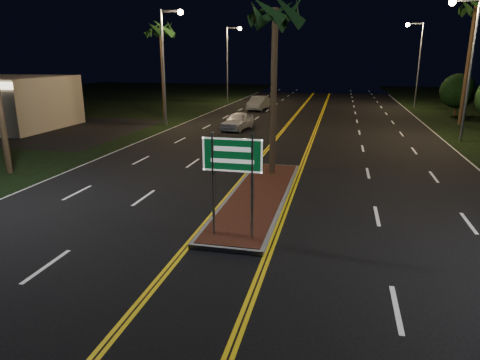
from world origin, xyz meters
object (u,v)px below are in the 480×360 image
(palm_left_far, at_px, (161,30))
(car_near, at_px, (238,120))
(streetlight_right_far, at_px, (416,55))
(palm_median, at_px, (275,13))
(streetlight_left_mid, at_px, (167,54))
(car_far, at_px, (258,102))
(median_island, at_px, (258,196))
(streetlight_left_far, at_px, (230,55))
(streetlight_right_mid, at_px, (466,54))
(highway_sign, at_px, (232,165))
(shrub_far, at_px, (458,91))
(palm_right_far, at_px, (476,8))

(palm_left_far, xyz_separation_m, car_near, (8.05, -4.70, -6.97))
(streetlight_right_far, distance_m, palm_median, 33.28)
(streetlight_left_mid, distance_m, car_far, 14.22)
(median_island, height_order, streetlight_left_far, streetlight_left_far)
(streetlight_right_mid, distance_m, car_near, 16.17)
(streetlight_right_mid, bearing_deg, highway_sign, -118.93)
(palm_median, xyz_separation_m, car_near, (-4.75, 12.80, -6.50))
(highway_sign, distance_m, car_far, 34.10)
(highway_sign, xyz_separation_m, shrub_far, (13.80, 33.20, -0.07))
(highway_sign, distance_m, streetlight_right_far, 40.74)
(median_island, relative_size, streetlight_left_mid, 1.14)
(highway_sign, bearing_deg, car_far, 99.43)
(streetlight_right_far, relative_size, palm_right_far, 0.87)
(streetlight_right_far, height_order, palm_right_far, palm_right_far)
(shrub_far, relative_size, car_far, 0.79)
(streetlight_left_mid, relative_size, palm_right_far, 0.87)
(median_island, distance_m, streetlight_left_mid, 20.80)
(palm_left_far, xyz_separation_m, car_far, (7.22, 8.40, -6.91))
(streetlight_left_far, height_order, streetlight_right_far, same)
(palm_right_far, xyz_separation_m, shrub_far, (1.00, 6.00, -6.81))
(streetlight_right_mid, xyz_separation_m, palm_median, (-10.61, -11.50, 1.62))
(median_island, height_order, car_near, car_near)
(highway_sign, relative_size, car_near, 0.69)
(streetlight_left_mid, bearing_deg, streetlight_right_far, 40.30)
(streetlight_left_far, distance_m, palm_right_far, 27.50)
(highway_sign, bearing_deg, car_near, 103.04)
(median_island, height_order, palm_left_far, palm_left_far)
(palm_right_far, xyz_separation_m, car_near, (-17.55, -6.70, -8.37))
(streetlight_left_far, bearing_deg, car_far, -56.50)
(streetlight_left_far, distance_m, shrub_far, 25.90)
(median_island, bearing_deg, palm_left_far, 121.36)
(streetlight_right_mid, relative_size, shrub_far, 2.27)
(palm_median, relative_size, palm_left_far, 0.94)
(streetlight_left_mid, relative_size, shrub_far, 2.27)
(palm_right_far, bearing_deg, streetlight_right_far, 100.33)
(highway_sign, xyz_separation_m, palm_right_far, (12.80, 27.20, 6.74))
(streetlight_right_far, relative_size, car_near, 1.94)
(highway_sign, distance_m, streetlight_left_far, 42.67)
(car_near, bearing_deg, palm_left_far, 159.05)
(car_near, bearing_deg, highway_sign, -67.66)
(palm_left_far, bearing_deg, highway_sign, -63.08)
(median_island, relative_size, palm_median, 1.23)
(streetlight_right_far, relative_size, palm_left_far, 1.02)
(palm_median, bearing_deg, streetlight_left_far, 107.58)
(streetlight_left_mid, distance_m, streetlight_left_far, 20.00)
(shrub_far, bearing_deg, streetlight_left_mid, -153.82)
(palm_right_far, bearing_deg, car_near, -159.11)
(car_near, bearing_deg, streetlight_right_mid, 4.45)
(car_far, bearing_deg, streetlight_left_mid, -106.83)
(median_island, height_order, car_far, car_far)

